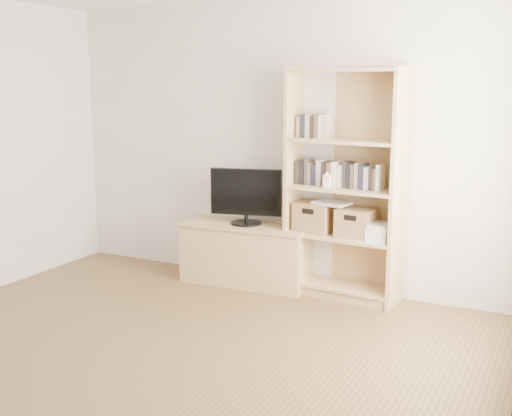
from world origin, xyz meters
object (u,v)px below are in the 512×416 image
Objects in this scene: baby_monitor at (327,182)px; laptop at (332,203)px; bookshelf at (344,185)px; television at (246,196)px; tv_stand at (246,255)px; basket_left at (315,217)px; basket_right at (356,223)px.

baby_monitor is 0.37× the size of laptop.
television is at bearing -173.05° from bookshelf.
baby_monitor is at bearing -135.00° from bookshelf.
television reaches higher than tv_stand.
basket_left is at bearing 1.88° from tv_stand.
laptop is at bearing -11.43° from television.
basket_left is at bearing -8.54° from television.
tv_stand is 1.12m from baby_monitor.
basket_right is (0.12, -0.01, -0.32)m from bookshelf.
baby_monitor is 0.35× the size of basket_left.
laptop is at bearing -1.01° from tv_stand.
laptop is (0.17, -0.03, 0.15)m from basket_left.
television is at bearing -173.78° from basket_right.
baby_monitor is at bearing -87.03° from laptop.
tv_stand is 3.90× the size of basket_right.
bookshelf reaches higher than basket_right.
bookshelf is 0.16m from baby_monitor.
laptop is (0.02, 0.09, -0.20)m from baby_monitor.
tv_stand is at bearing -168.85° from basket_left.
basket_left is at bearing -179.62° from basket_right.
bookshelf reaches higher than television.
bookshelf is 6.56× the size of basket_right.
television reaches higher than basket_right.
basket_left is (-0.27, 0.01, -0.31)m from bookshelf.
television reaches higher than baby_monitor.
television is 2.20× the size of laptop.
bookshelf is 0.34m from basket_right.
basket_right is 0.27m from laptop.
laptop is at bearing -175.74° from basket_right.
television is 2.18× the size of basket_right.
baby_monitor reaches higher than tv_stand.
basket_right reaches higher than tv_stand.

